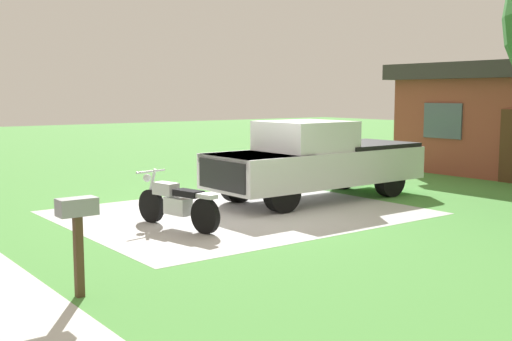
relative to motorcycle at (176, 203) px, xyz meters
The scene contains 5 objects.
ground_plane 1.99m from the motorcycle, 105.32° to the left, with size 80.00×80.00×0.00m, color #4E9540.
driveway_pad 1.99m from the motorcycle, 105.32° to the left, with size 5.70×7.14×0.01m, color beige.
motorcycle is the anchor object (origin of this frame).
pickup_truck 4.53m from the motorcycle, 100.63° to the left, with size 2.08×5.66×1.90m.
mailbox 4.23m from the motorcycle, 46.77° to the right, with size 0.26×0.48×1.26m.
Camera 1 is at (10.89, -7.81, 2.54)m, focal length 44.47 mm.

